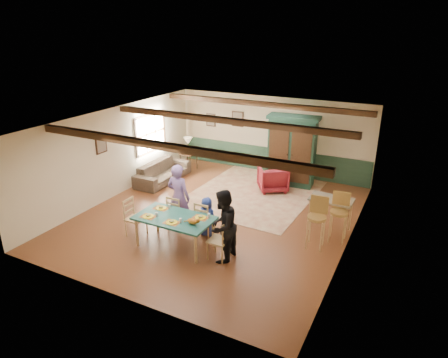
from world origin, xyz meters
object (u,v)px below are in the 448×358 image
at_px(person_woman, 223,226).
at_px(armchair, 273,178).
at_px(person_man, 179,197).
at_px(bar_stool_right, 339,218).
at_px(dining_chair_far_left, 178,212).
at_px(dining_chair_end_right, 219,239).
at_px(person_child, 207,217).
at_px(sofa, 163,172).
at_px(dining_chair_end_left, 136,218).
at_px(cat, 192,221).
at_px(armoire, 292,151).
at_px(dining_chair_far_right, 205,219).
at_px(end_table, 189,161).
at_px(bar_stool_left, 316,223).
at_px(table_lamp, 188,145).
at_px(dining_table, 175,232).
at_px(counter_table, 330,214).

height_order(person_woman, armchair, person_woman).
height_order(person_man, bar_stool_right, person_man).
relative_size(dining_chair_far_left, person_woman, 0.58).
bearing_deg(person_woman, dining_chair_end_right, -90.00).
bearing_deg(person_child, sofa, -39.11).
height_order(dining_chair_end_left, bar_stool_right, bar_stool_right).
bearing_deg(cat, person_child, 99.46).
bearing_deg(armoire, dining_chair_far_right, -104.45).
xyz_separation_m(dining_chair_end_right, bar_stool_right, (2.20, 2.02, 0.13)).
distance_m(person_child, armoire, 4.36).
relative_size(sofa, bar_stool_right, 1.82).
distance_m(person_man, sofa, 3.55).
height_order(person_man, person_child, person_man).
xyz_separation_m(dining_chair_end_right, end_table, (-3.75, 4.77, -0.17)).
bearing_deg(cat, dining_chair_far_left, 139.20).
xyz_separation_m(armoire, bar_stool_left, (1.80, -3.58, -0.53)).
relative_size(armchair, table_lamp, 1.53).
relative_size(person_man, person_child, 1.72).
bearing_deg(armchair, dining_chair_end_right, 61.16).
relative_size(dining_table, armoire, 0.79).
relative_size(dining_chair_end_right, cat, 2.64).
distance_m(dining_chair_far_left, bar_stool_right, 3.99).
bearing_deg(table_lamp, dining_table, -61.55).
xyz_separation_m(dining_table, armchair, (0.83, 4.32, 0.02)).
bearing_deg(dining_chair_end_right, person_child, -136.85).
xyz_separation_m(dining_chair_far_right, end_table, (-2.99, 4.04, -0.17)).
bearing_deg(dining_chair_far_right, dining_chair_end_right, 136.17).
xyz_separation_m(dining_chair_end_left, armoire, (2.34, 5.06, 0.67)).
height_order(person_child, cat, person_child).
distance_m(person_woman, person_child, 1.23).
relative_size(cat, sofa, 0.16).
height_order(dining_chair_end_right, person_man, person_man).
xyz_separation_m(armoire, sofa, (-3.94, -1.66, -0.83)).
height_order(dining_table, dining_chair_far_left, dining_chair_far_left).
relative_size(dining_table, counter_table, 1.73).
bearing_deg(person_child, end_table, -52.77).
height_order(armoire, end_table, armoire).
xyz_separation_m(dining_chair_far_right, person_man, (-0.81, 0.08, 0.39)).
height_order(dining_chair_end_right, person_child, person_child).
xyz_separation_m(dining_table, armoire, (1.17, 5.06, 0.77)).
bearing_deg(bar_stool_right, dining_chair_far_left, -165.76).
relative_size(dining_chair_far_right, end_table, 1.53).
bearing_deg(table_lamp, bar_stool_left, -30.64).
xyz_separation_m(dining_chair_far_left, table_lamp, (-2.18, 4.04, 0.44)).
height_order(dining_chair_end_left, person_woman, person_woman).
bearing_deg(bar_stool_right, dining_chair_end_right, -142.01).
bearing_deg(dining_chair_far_right, armoire, -99.90).
height_order(dining_table, sofa, dining_table).
height_order(sofa, table_lamp, table_lamp).
relative_size(dining_chair_far_left, bar_stool_right, 0.78).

